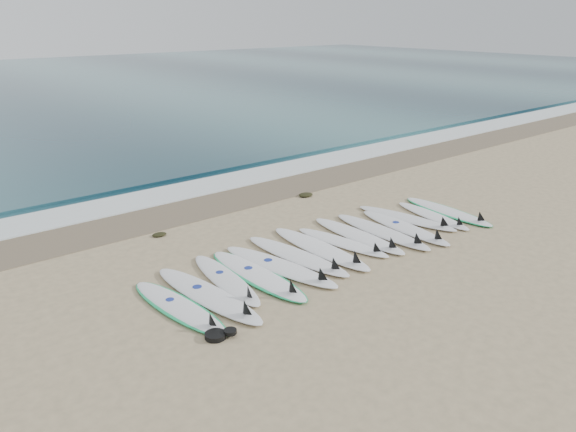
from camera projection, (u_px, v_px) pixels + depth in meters
ground at (333, 249)px, 11.55m from camera, size 120.00×120.00×0.00m
wet_sand_band at (224, 201)px, 14.53m from camera, size 120.00×1.80×0.01m
foam_band at (196, 188)px, 15.54m from camera, size 120.00×1.40×0.04m
wave_crest at (170, 176)px, 16.62m from camera, size 120.00×1.00×0.10m
surfboard_0 at (180, 307)px, 9.16m from camera, size 0.81×2.53×0.32m
surfboard_1 at (210, 295)px, 9.51m from camera, size 0.82×2.88×0.36m
surfboard_2 at (227, 280)px, 10.08m from camera, size 0.82×2.50×0.31m
surfboard_3 at (258, 275)px, 10.27m from camera, size 0.67×2.75×0.35m
surfboard_4 at (282, 267)px, 10.60m from camera, size 1.03×2.86×0.36m
surfboard_5 at (299, 256)px, 11.06m from camera, size 0.81×2.77×0.35m
surfboard_6 at (322, 249)px, 11.41m from camera, size 0.64×2.86×0.37m
surfboard_7 at (344, 243)px, 11.74m from camera, size 0.81×2.39×0.30m
surfboard_8 at (360, 236)px, 12.08m from camera, size 0.64×2.70×0.34m
surfboard_9 at (384, 232)px, 12.30m from camera, size 0.67×2.77×0.35m
surfboard_10 at (406, 228)px, 12.54m from camera, size 0.80×2.69×0.34m
surfboard_11 at (409, 218)px, 13.13m from camera, size 0.94×2.65×0.33m
surfboard_12 at (434, 216)px, 13.30m from camera, size 0.83×2.34×0.29m
surfboard_13 at (449, 211)px, 13.61m from camera, size 0.84×2.65×0.33m
seaweed_near at (159, 234)px, 12.23m from camera, size 0.32×0.25×0.06m
seaweed_far at (306, 195)px, 14.91m from camera, size 0.41×0.32×0.08m
leash_coil at (219, 335)px, 8.37m from camera, size 0.46×0.36×0.11m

